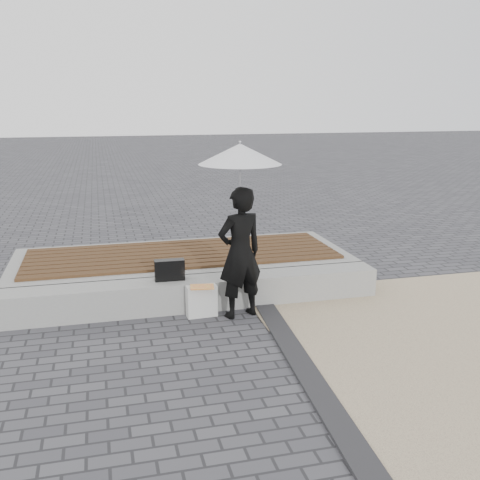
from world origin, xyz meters
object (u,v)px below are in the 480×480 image
parasol (240,154)px  handbag (170,270)px  seating_ledge (196,293)px  woman (240,253)px  canvas_tote (202,301)px

parasol → handbag: parasol is taller
seating_ledge → woman: 0.91m
seating_ledge → handbag: bearing=175.5°
seating_ledge → parasol: (0.49, -0.44, 1.86)m
woman → handbag: bearing=-45.5°
seating_ledge → handbag: 0.48m
seating_ledge → canvas_tote: size_ratio=12.40×
seating_ledge → canvas_tote: 0.32m
woman → parasol: 1.23m
parasol → seating_ledge: bearing=138.1°
parasol → canvas_tote: parasol is taller
seating_ledge → canvas_tote: canvas_tote is taller
seating_ledge → parasol: parasol is taller
parasol → woman: bearing=-90.0°
canvas_tote → woman: bearing=-16.9°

